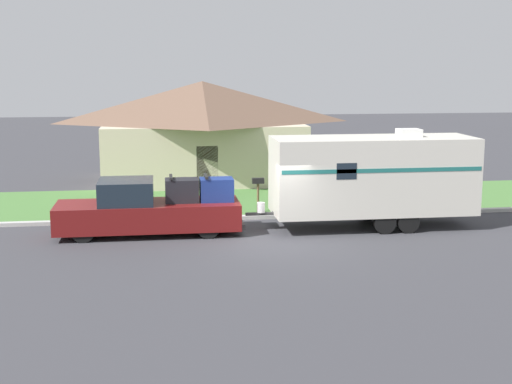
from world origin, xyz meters
The scene contains 7 objects.
ground_plane centered at (0.00, 0.00, 0.00)m, with size 120.00×120.00×0.00m, color #38383D.
curb_strip centered at (0.00, 3.75, 0.07)m, with size 80.00×0.30×0.14m.
lawn_strip centered at (0.00, 7.40, 0.01)m, with size 80.00×7.00×0.03m.
house_across_street centered at (-1.58, 13.30, 2.60)m, with size 10.61×6.69×5.01m.
pickup_truck centered at (-4.19, 1.79, 0.88)m, with size 6.44×2.09×2.04m.
travel_trailer centered at (3.79, 1.79, 1.91)m, with size 8.23×2.45×3.56m.
mailbox centered at (0.05, 4.83, 1.08)m, with size 0.48×0.20×1.41m.
Camera 1 is at (-3.86, -22.70, 5.84)m, focal length 50.00 mm.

